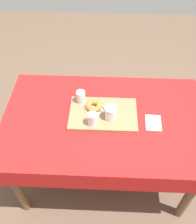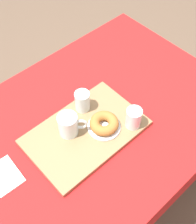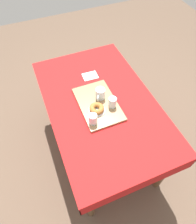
{
  "view_description": "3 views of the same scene",
  "coord_description": "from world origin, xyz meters",
  "px_view_note": "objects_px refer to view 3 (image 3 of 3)",
  "views": [
    {
      "loc": [
        0.0,
        -1.13,
        2.08
      ],
      "look_at": [
        -0.05,
        0.01,
        0.81
      ],
      "focal_mm": 40.35,
      "sensor_mm": 36.0,
      "label": 1
    },
    {
      "loc": [
        0.4,
        0.56,
        1.77
      ],
      "look_at": [
        -0.1,
        0.01,
        0.8
      ],
      "focal_mm": 48.02,
      "sensor_mm": 36.0,
      "label": 2
    },
    {
      "loc": [
        -0.98,
        0.43,
        2.05
      ],
      "look_at": [
        -0.1,
        0.07,
        0.77
      ],
      "focal_mm": 32.19,
      "sensor_mm": 36.0,
      "label": 3
    }
  ],
  "objects_px": {
    "donut_plate_left": "(97,110)",
    "sugar_donut_left": "(97,108)",
    "tea_mug_left": "(100,94)",
    "water_glass_far": "(112,103)",
    "serving_tray": "(98,104)",
    "paper_napkin": "(90,76)",
    "water_glass_near": "(93,119)",
    "dining_table": "(101,109)"
  },
  "relations": [
    {
      "from": "serving_tray",
      "to": "tea_mug_left",
      "type": "relative_size",
      "value": 4.49
    },
    {
      "from": "tea_mug_left",
      "to": "water_glass_far",
      "type": "relative_size",
      "value": 1.16
    },
    {
      "from": "serving_tray",
      "to": "water_glass_near",
      "type": "xyz_separation_m",
      "value": [
        -0.16,
        0.11,
        0.05
      ]
    },
    {
      "from": "serving_tray",
      "to": "sugar_donut_left",
      "type": "height_order",
      "value": "sugar_donut_left"
    },
    {
      "from": "serving_tray",
      "to": "water_glass_near",
      "type": "height_order",
      "value": "water_glass_near"
    },
    {
      "from": "paper_napkin",
      "to": "dining_table",
      "type": "bearing_deg",
      "value": 175.07
    },
    {
      "from": "dining_table",
      "to": "sugar_donut_left",
      "type": "bearing_deg",
      "value": 138.92
    },
    {
      "from": "dining_table",
      "to": "water_glass_far",
      "type": "height_order",
      "value": "water_glass_far"
    },
    {
      "from": "sugar_donut_left",
      "to": "water_glass_far",
      "type": "bearing_deg",
      "value": -90.94
    },
    {
      "from": "dining_table",
      "to": "water_glass_near",
      "type": "xyz_separation_m",
      "value": [
        -0.18,
        0.14,
        0.16
      ]
    },
    {
      "from": "water_glass_near",
      "to": "tea_mug_left",
      "type": "bearing_deg",
      "value": -34.63
    },
    {
      "from": "tea_mug_left",
      "to": "donut_plate_left",
      "type": "relative_size",
      "value": 0.77
    },
    {
      "from": "water_glass_far",
      "to": "paper_napkin",
      "type": "height_order",
      "value": "water_glass_far"
    },
    {
      "from": "water_glass_near",
      "to": "water_glass_far",
      "type": "relative_size",
      "value": 1.0
    },
    {
      "from": "serving_tray",
      "to": "tea_mug_left",
      "type": "bearing_deg",
      "value": -39.03
    },
    {
      "from": "water_glass_far",
      "to": "paper_napkin",
      "type": "relative_size",
      "value": 0.66
    },
    {
      "from": "dining_table",
      "to": "serving_tray",
      "type": "xyz_separation_m",
      "value": [
        -0.01,
        0.03,
        0.11
      ]
    },
    {
      "from": "serving_tray",
      "to": "donut_plate_left",
      "type": "xyz_separation_m",
      "value": [
        -0.07,
        0.04,
        0.01
      ]
    },
    {
      "from": "serving_tray",
      "to": "donut_plate_left",
      "type": "bearing_deg",
      "value": 150.71
    },
    {
      "from": "dining_table",
      "to": "sugar_donut_left",
      "type": "height_order",
      "value": "sugar_donut_left"
    },
    {
      "from": "water_glass_near",
      "to": "paper_napkin",
      "type": "relative_size",
      "value": 0.66
    },
    {
      "from": "tea_mug_left",
      "to": "donut_plate_left",
      "type": "distance_m",
      "value": 0.15
    },
    {
      "from": "serving_tray",
      "to": "donut_plate_left",
      "type": "height_order",
      "value": "donut_plate_left"
    },
    {
      "from": "serving_tray",
      "to": "paper_napkin",
      "type": "xyz_separation_m",
      "value": [
        0.34,
        -0.06,
        -0.01
      ]
    },
    {
      "from": "tea_mug_left",
      "to": "water_glass_far",
      "type": "bearing_deg",
      "value": -154.75
    },
    {
      "from": "paper_napkin",
      "to": "tea_mug_left",
      "type": "bearing_deg",
      "value": 175.93
    },
    {
      "from": "serving_tray",
      "to": "water_glass_near",
      "type": "bearing_deg",
      "value": 146.82
    },
    {
      "from": "sugar_donut_left",
      "to": "paper_napkin",
      "type": "height_order",
      "value": "sugar_donut_left"
    },
    {
      "from": "donut_plate_left",
      "to": "sugar_donut_left",
      "type": "xyz_separation_m",
      "value": [
        0.0,
        0.0,
        0.02
      ]
    },
    {
      "from": "water_glass_near",
      "to": "water_glass_far",
      "type": "height_order",
      "value": "same"
    },
    {
      "from": "tea_mug_left",
      "to": "dining_table",
      "type": "bearing_deg",
      "value": 168.21
    },
    {
      "from": "dining_table",
      "to": "serving_tray",
      "type": "height_order",
      "value": "serving_tray"
    },
    {
      "from": "tea_mug_left",
      "to": "water_glass_near",
      "type": "distance_m",
      "value": 0.26
    },
    {
      "from": "sugar_donut_left",
      "to": "serving_tray",
      "type": "bearing_deg",
      "value": -29.29
    },
    {
      "from": "serving_tray",
      "to": "tea_mug_left",
      "type": "height_order",
      "value": "tea_mug_left"
    },
    {
      "from": "tea_mug_left",
      "to": "paper_napkin",
      "type": "distance_m",
      "value": 0.3
    },
    {
      "from": "donut_plate_left",
      "to": "sugar_donut_left",
      "type": "height_order",
      "value": "sugar_donut_left"
    },
    {
      "from": "serving_tray",
      "to": "tea_mug_left",
      "type": "distance_m",
      "value": 0.08
    },
    {
      "from": "sugar_donut_left",
      "to": "tea_mug_left",
      "type": "bearing_deg",
      "value": -33.72
    },
    {
      "from": "serving_tray",
      "to": "donut_plate_left",
      "type": "relative_size",
      "value": 3.47
    },
    {
      "from": "tea_mug_left",
      "to": "water_glass_far",
      "type": "height_order",
      "value": "tea_mug_left"
    },
    {
      "from": "serving_tray",
      "to": "paper_napkin",
      "type": "relative_size",
      "value": 3.44
    }
  ]
}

